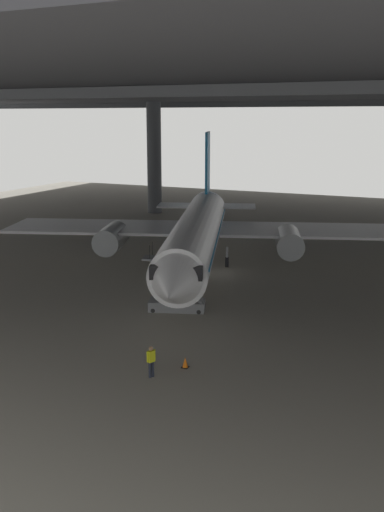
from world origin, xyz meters
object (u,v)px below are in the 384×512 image
at_px(airplane_main, 197,233).
at_px(traffic_cone_orange, 185,363).
at_px(boarding_stairs, 176,300).
at_px(crew_worker_by_stairs, 194,286).
at_px(crew_worker_near_nose, 151,360).

height_order(airplane_main, traffic_cone_orange, airplane_main).
bearing_deg(boarding_stairs, traffic_cone_orange, -61.18).
distance_m(airplane_main, crew_worker_by_stairs, 7.75).
height_order(crew_worker_by_stairs, traffic_cone_orange, crew_worker_by_stairs).
relative_size(crew_worker_near_nose, crew_worker_by_stairs, 1.00).
relative_size(airplane_main, traffic_cone_orange, 59.43).
bearing_deg(boarding_stairs, airplane_main, 105.77).
bearing_deg(traffic_cone_orange, crew_worker_by_stairs, 111.97).
xyz_separation_m(crew_worker_by_stairs, traffic_cone_orange, (4.61, -11.44, -0.67)).
distance_m(airplane_main, crew_worker_near_nose, 21.11).
bearing_deg(crew_worker_near_nose, boarding_stairs, 109.21).
bearing_deg(traffic_cone_orange, airplane_main, 112.10).
bearing_deg(crew_worker_by_stairs, boarding_stairs, -90.35).
xyz_separation_m(boarding_stairs, crew_worker_near_nose, (3.55, -10.19, 0.23)).
bearing_deg(crew_worker_near_nose, crew_worker_by_stairs, 104.98).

